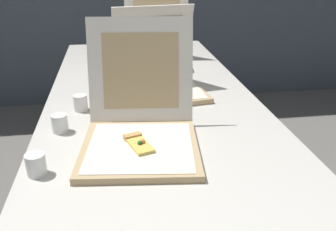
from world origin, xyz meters
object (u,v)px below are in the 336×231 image
object	(u,v)px
pizza_box_middle	(158,80)
cup_white_near_left	(36,164)
pizza_box_front	(140,129)
table	(156,120)
cup_white_mid	(80,103)
pizza_box_back	(157,52)
cup_white_near_center	(60,123)

from	to	relation	value
pizza_box_middle	cup_white_near_left	xyz separation A→B (m)	(-0.43, -0.63, -0.02)
pizza_box_front	table	bearing A→B (deg)	79.18
pizza_box_front	cup_white_near_left	world-z (taller)	pizza_box_front
pizza_box_middle	cup_white_near_left	distance (m)	0.77
cup_white_mid	pizza_box_middle	bearing A→B (deg)	27.26
table	cup_white_mid	distance (m)	0.31
pizza_box_front	pizza_box_back	xyz separation A→B (m)	(0.18, 0.99, 0.00)
pizza_box_middle	cup_white_near_center	world-z (taller)	pizza_box_middle
cup_white_near_center	pizza_box_back	bearing A→B (deg)	62.23
table	cup_white_near_left	xyz separation A→B (m)	(-0.39, -0.41, 0.07)
cup_white_near_left	cup_white_near_center	size ratio (longest dim) A/B	1.00
table	cup_white_near_center	xyz separation A→B (m)	(-0.36, -0.13, 0.07)
cup_white_mid	cup_white_near_left	bearing A→B (deg)	-101.48
table	cup_white_near_center	size ratio (longest dim) A/B	38.32
pizza_box_back	table	bearing A→B (deg)	-91.27
pizza_box_back	cup_white_mid	xyz separation A→B (m)	(-0.39, -0.67, -0.02)
cup_white_near_center	table	bearing A→B (deg)	20.47
pizza_box_middle	pizza_box_back	xyz separation A→B (m)	(0.06, 0.50, 0.00)
pizza_box_front	cup_white_near_center	distance (m)	0.31
pizza_box_front	cup_white_mid	bearing A→B (deg)	129.83
cup_white_near_left	pizza_box_front	bearing A→B (deg)	23.82
cup_white_near_center	cup_white_mid	size ratio (longest dim) A/B	1.00
table	cup_white_near_left	bearing A→B (deg)	-133.93
pizza_box_middle	cup_white_mid	distance (m)	0.38
cup_white_near_center	cup_white_mid	bearing A→B (deg)	72.53
pizza_box_middle	cup_white_mid	world-z (taller)	pizza_box_middle
table	pizza_box_front	bearing A→B (deg)	-107.32
table	cup_white_mid	size ratio (longest dim) A/B	38.32
pizza_box_front	pizza_box_middle	world-z (taller)	pizza_box_front
cup_white_near_left	pizza_box_middle	bearing A→B (deg)	55.95
cup_white_mid	pizza_box_front	bearing A→B (deg)	-56.66
cup_white_near_left	cup_white_near_center	bearing A→B (deg)	82.79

